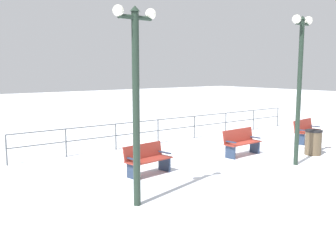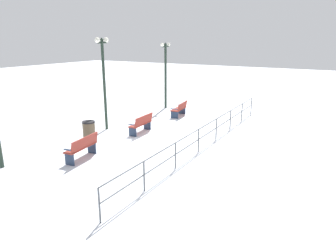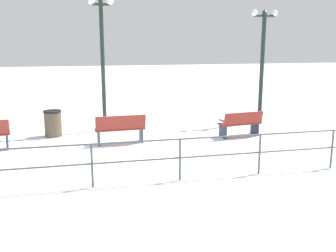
# 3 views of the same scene
# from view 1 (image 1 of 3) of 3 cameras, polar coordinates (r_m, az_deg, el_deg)

# --- Properties ---
(ground_plane) EXTENTS (80.00, 80.00, 0.00)m
(ground_plane) POSITION_cam_1_polar(r_m,az_deg,el_deg) (13.76, 10.69, -4.27)
(ground_plane) COLOR white
(ground_plane) RESTS_ON ground
(bench_nearest) EXTENTS (0.74, 1.46, 0.86)m
(bench_nearest) POSITION_cam_1_polar(r_m,az_deg,el_deg) (11.07, -3.03, -4.87)
(bench_nearest) COLOR maroon
(bench_nearest) RESTS_ON ground
(bench_second) EXTENTS (0.58, 1.55, 0.92)m
(bench_second) POSITION_cam_1_polar(r_m,az_deg,el_deg) (13.67, 10.66, -2.29)
(bench_second) COLOR maroon
(bench_second) RESTS_ON ground
(bench_third) EXTENTS (0.68, 1.59, 0.93)m
(bench_third) POSITION_cam_1_polar(r_m,az_deg,el_deg) (16.82, 19.51, -0.59)
(bench_third) COLOR maroon
(bench_third) RESTS_ON ground
(lamppost_near) EXTENTS (0.23, 1.02, 4.25)m
(lamppost_near) POSITION_cam_1_polar(r_m,az_deg,el_deg) (8.27, -4.73, 5.88)
(lamppost_near) COLOR #1E2D23
(lamppost_near) RESTS_ON ground
(lamppost_middle) EXTENTS (0.26, 0.86, 4.54)m
(lamppost_middle) POSITION_cam_1_polar(r_m,az_deg,el_deg) (12.54, 18.75, 7.77)
(lamppost_middle) COLOR #1E2D23
(lamppost_middle) RESTS_ON ground
(waterfront_railing) EXTENTS (0.05, 13.66, 0.98)m
(waterfront_railing) POSITION_cam_1_polar(r_m,az_deg,el_deg) (16.14, 1.30, 0.14)
(waterfront_railing) COLOR #4C5156
(waterfront_railing) RESTS_ON ground
(trash_bin) EXTENTS (0.59, 0.59, 0.87)m
(trash_bin) POSITION_cam_1_polar(r_m,az_deg,el_deg) (14.48, 20.47, -2.25)
(trash_bin) COLOR brown
(trash_bin) RESTS_ON ground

